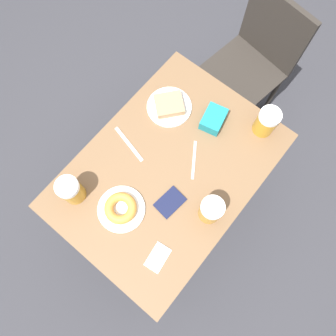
{
  "coord_description": "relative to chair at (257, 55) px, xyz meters",
  "views": [
    {
      "loc": [
        0.28,
        -0.34,
        2.11
      ],
      "look_at": [
        0.0,
        0.0,
        0.72
      ],
      "focal_mm": 35.0,
      "sensor_mm": 36.0,
      "label": 1
    }
  ],
  "objects": [
    {
      "name": "ground_plane",
      "position": [
        0.08,
        -0.9,
        -0.52
      ],
      "size": [
        8.0,
        8.0,
        0.0
      ],
      "primitive_type": "plane",
      "color": "#333338"
    },
    {
      "name": "table",
      "position": [
        0.08,
        -0.9,
        0.12
      ],
      "size": [
        0.73,
        1.04,
        0.7
      ],
      "color": "brown",
      "rests_on": "ground_plane"
    },
    {
      "name": "chair",
      "position": [
        0.0,
        0.0,
        0.0
      ],
      "size": [
        0.45,
        0.45,
        0.86
      ],
      "rotation": [
        0.0,
        0.0,
        -0.15
      ],
      "color": "#2D2823",
      "rests_on": "ground_plane"
    },
    {
      "name": "plate_with_cake",
      "position": [
        -0.12,
        -0.66,
        0.2
      ],
      "size": [
        0.22,
        0.22,
        0.05
      ],
      "color": "white",
      "rests_on": "table"
    },
    {
      "name": "plate_with_donut",
      "position": [
        0.04,
        -1.17,
        0.2
      ],
      "size": [
        0.21,
        0.21,
        0.05
      ],
      "color": "white",
      "rests_on": "table"
    },
    {
      "name": "beer_mug_left",
      "position": [
        0.34,
        -0.95,
        0.26
      ],
      "size": [
        0.1,
        0.1,
        0.15
      ],
      "color": "#C68C23",
      "rests_on": "table"
    },
    {
      "name": "beer_mug_center",
      "position": [
        0.29,
        -0.47,
        0.26
      ],
      "size": [
        0.1,
        0.1,
        0.15
      ],
      "color": "#C68C23",
      "rests_on": "table"
    },
    {
      "name": "beer_mug_right",
      "position": [
        -0.17,
        -1.25,
        0.26
      ],
      "size": [
        0.1,
        0.1,
        0.15
      ],
      "color": "#C68C23",
      "rests_on": "table"
    },
    {
      "name": "napkin_folded",
      "position": [
        0.29,
        -1.23,
        0.19
      ],
      "size": [
        0.08,
        0.12,
        0.0
      ],
      "rotation": [
        0.0,
        0.0,
        4.85
      ],
      "color": "white",
      "rests_on": "table"
    },
    {
      "name": "fork",
      "position": [
        0.14,
        -0.79,
        0.18
      ],
      "size": [
        0.11,
        0.16,
        0.0
      ],
      "rotation": [
        0.0,
        0.0,
        3.73
      ],
      "color": "silver",
      "rests_on": "table"
    },
    {
      "name": "knife",
      "position": [
        -0.14,
        -0.92,
        0.18
      ],
      "size": [
        0.21,
        0.06,
        0.0
      ],
      "rotation": [
        0.0,
        0.0,
        4.48
      ],
      "color": "silver",
      "rests_on": "table"
    },
    {
      "name": "passport_near_edge",
      "position": [
        0.18,
        -1.02,
        0.19
      ],
      "size": [
        0.1,
        0.14,
        0.01
      ],
      "rotation": [
        0.0,
        0.0,
        3.03
      ],
      "color": "#141938",
      "rests_on": "table"
    },
    {
      "name": "blue_pouch",
      "position": [
        0.09,
        -0.59,
        0.21
      ],
      "size": [
        0.12,
        0.14,
        0.06
      ],
      "rotation": [
        0.0,
        0.0,
        4.94
      ],
      "color": "teal",
      "rests_on": "table"
    }
  ]
}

